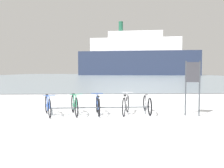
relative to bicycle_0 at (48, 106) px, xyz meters
name	(u,v)px	position (x,y,z in m)	size (l,w,h in m)	color
ground	(106,77)	(2.79, 52.25, -0.42)	(80.00, 132.00, 0.08)	white
bike_rack	(99,108)	(1.94, 0.12, -0.11)	(4.00, 0.25, 0.31)	#4C5156
bicycle_0	(48,106)	(0.00, 0.00, 0.00)	(0.69, 1.70, 0.83)	black
bicycle_1	(75,105)	(0.99, 0.16, 0.01)	(0.58, 1.72, 0.85)	black
bicycle_2	(98,105)	(1.89, 0.16, -0.01)	(0.46, 1.64, 0.80)	black
bicycle_3	(126,105)	(2.98, 0.20, 0.00)	(0.54, 1.65, 0.84)	black
bicycle_4	(147,104)	(3.85, 0.35, -0.02)	(0.46, 1.70, 0.79)	black
info_sign	(193,78)	(5.46, -0.20, 1.04)	(0.54, 0.20, 2.07)	#33383D
ferry_ship	(137,57)	(15.07, 82.99, 6.54)	(46.06, 16.94, 20.61)	#232D47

